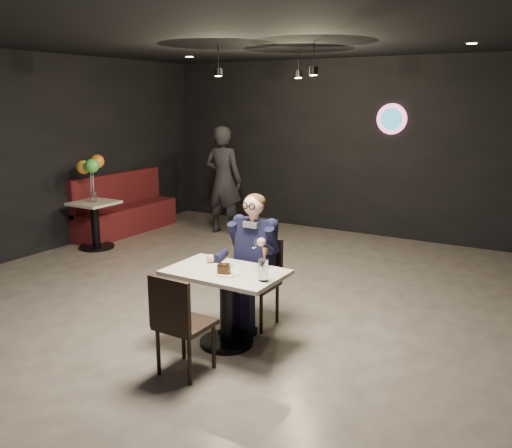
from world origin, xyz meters
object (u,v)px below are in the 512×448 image
Objects in this scene: booth_bench at (126,204)px; chair_near at (185,322)px; balloon_vase at (93,197)px; main_table at (226,308)px; side_table at (95,224)px; chair_far at (255,283)px; seated_man at (255,259)px; passerby at (223,180)px; sundae_glass at (263,270)px.

chair_near is at bearing -40.80° from booth_bench.
booth_bench is 1.09m from balloon_vase.
main_table is 1.40× the size of side_table.
balloon_vase is at bearing 160.93° from chair_far.
seated_man is 4.61m from booth_bench.
seated_man is at bearing 90.00° from main_table.
seated_man is (-0.00, 0.55, 0.34)m from main_table.
passerby reaches higher than booth_bench.
booth_bench reaches higher than side_table.
passerby is at bearing 128.21° from sundae_glass.
main_table is 0.76× the size of seated_man.
booth_bench is at bearing 146.94° from sundae_glass.
balloon_vase is (0.30, -1.00, 0.30)m from booth_bench.
main_table is 1.20× the size of chair_far.
chair_far reaches higher than balloon_vase.
booth_bench is 1.11× the size of passerby.
passerby is (-2.97, 3.77, 0.09)m from sundae_glass.
seated_man is 3.92m from balloon_vase.
sundae_glass is (0.45, 0.55, 0.39)m from chair_near.
seated_man is at bearing -90.00° from chair_far.
chair_far is 0.44× the size of booth_bench.
seated_man is at bearing 126.11° from sundae_glass.
passerby is (1.19, 1.87, 0.55)m from side_table.
chair_near is 0.64× the size of seated_man.
passerby is (-2.52, 4.33, 0.48)m from chair_near.
main_table is 0.56m from chair_far.
balloon_vase is (0.00, 0.00, 0.43)m from side_table.
chair_near is 4.46m from balloon_vase.
passerby reaches higher than seated_man.
seated_man reaches higher than booth_bench.
seated_man reaches higher than balloon_vase.
main_table is 1.20× the size of chair_near.
sundae_glass reaches higher than side_table.
passerby is at bearing 57.53° from balloon_vase.
main_table is at bearing -26.29° from side_table.
chair_near reaches higher than balloon_vase.
chair_far is 0.26m from seated_man.
seated_man is at bearing 90.88° from chair_near.
booth_bench is (-4.01, 2.83, 0.15)m from main_table.
side_table is (-4.16, 1.90, -0.46)m from sundae_glass.
seated_man is at bearing -29.66° from booth_bench.
seated_man is 9.35× the size of balloon_vase.
main_table is 0.66m from sundae_glass.
main_table is 4.51m from passerby.
main_table is 7.14× the size of balloon_vase.
sundae_glass is 4.57m from balloon_vase.
booth_bench reaches higher than main_table.
seated_man is at bearing -19.07° from side_table.
booth_bench is (-4.01, 2.28, 0.06)m from chair_far.
chair_near reaches higher than side_table.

